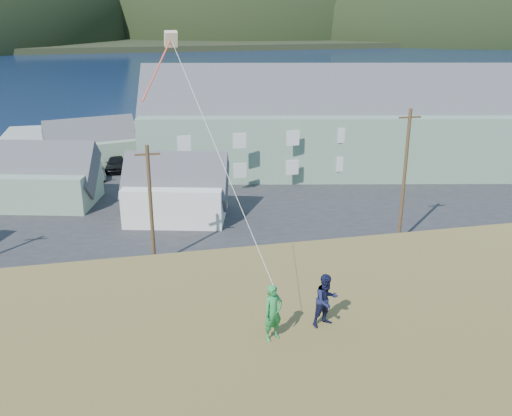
# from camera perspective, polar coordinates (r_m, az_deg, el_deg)

# --- Properties ---
(ground) EXTENTS (900.00, 900.00, 0.00)m
(ground) POSITION_cam_1_polar(r_m,az_deg,el_deg) (37.87, -6.84, -6.48)
(ground) COLOR #0A1638
(ground) RESTS_ON ground
(grass_strip) EXTENTS (110.00, 8.00, 0.10)m
(grass_strip) POSITION_cam_1_polar(r_m,az_deg,el_deg) (36.07, -6.51, -7.81)
(grass_strip) COLOR #4C3D19
(grass_strip) RESTS_ON ground
(waterfront_lot) EXTENTS (72.00, 36.00, 0.12)m
(waterfront_lot) POSITION_cam_1_polar(r_m,az_deg,el_deg) (53.58, -8.72, 1.58)
(waterfront_lot) COLOR #28282B
(waterfront_lot) RESTS_ON ground
(wharf) EXTENTS (26.00, 14.00, 0.90)m
(wharf) POSITION_cam_1_polar(r_m,az_deg,el_deg) (75.67, -14.57, 6.92)
(wharf) COLOR gray
(wharf) RESTS_ON ground
(far_shore) EXTENTS (900.00, 320.00, 2.00)m
(far_shore) POSITION_cam_1_polar(r_m,az_deg,el_deg) (364.16, -12.45, 17.13)
(far_shore) COLOR black
(far_shore) RESTS_ON ground
(far_hills) EXTENTS (760.00, 265.00, 143.00)m
(far_hills) POSITION_cam_1_polar(r_m,az_deg,el_deg) (315.88, -5.60, 17.28)
(far_hills) COLOR black
(far_hills) RESTS_ON ground
(lodge) EXTENTS (38.70, 17.90, 13.14)m
(lodge) POSITION_cam_1_polar(r_m,az_deg,el_deg) (59.31, 6.99, 8.45)
(lodge) COLOR slate
(lodge) RESTS_ON waterfront_lot
(shed_palegreen_near) EXTENTS (10.35, 7.84, 6.70)m
(shed_palegreen_near) POSITION_cam_1_polar(r_m,az_deg,el_deg) (52.38, -20.61, 2.90)
(shed_palegreen_near) COLOR slate
(shed_palegreen_near) RESTS_ON waterfront_lot
(shed_white) EXTENTS (9.35, 7.33, 6.60)m
(shed_white) POSITION_cam_1_polar(r_m,az_deg,el_deg) (46.21, -7.99, 1.84)
(shed_white) COLOR white
(shed_white) RESTS_ON waterfront_lot
(shed_palegreen_far) EXTENTS (10.31, 7.26, 6.29)m
(shed_palegreen_far) POSITION_cam_1_polar(r_m,az_deg,el_deg) (63.37, -16.11, 6.13)
(shed_palegreen_far) COLOR slate
(shed_palegreen_far) RESTS_ON waterfront_lot
(utility_poles) EXTENTS (32.78, 0.24, 9.84)m
(utility_poles) POSITION_cam_1_polar(r_m,az_deg,el_deg) (37.38, -8.61, 0.93)
(utility_poles) COLOR #47331E
(utility_poles) RESTS_ON waterfront_lot
(parked_cars) EXTENTS (24.46, 11.82, 1.57)m
(parked_cars) POSITION_cam_1_polar(r_m,az_deg,el_deg) (58.16, -17.33, 3.18)
(parked_cars) COLOR silver
(parked_cars) RESTS_ON waterfront_lot
(kite_flyer_green) EXTENTS (0.77, 0.66, 1.78)m
(kite_flyer_green) POSITION_cam_1_polar(r_m,az_deg,el_deg) (17.25, 1.72, -10.40)
(kite_flyer_green) COLOR #24863F
(kite_flyer_green) RESTS_ON hillside
(kite_flyer_navy) EXTENTS (1.00, 0.88, 1.74)m
(kite_flyer_navy) POSITION_cam_1_polar(r_m,az_deg,el_deg) (18.06, 7.03, -9.14)
(kite_flyer_navy) COLOR #15183A
(kite_flyer_navy) RESTS_ON hillside
(kite_rig) EXTENTS (1.69, 3.83, 9.94)m
(kite_rig) POSITION_cam_1_polar(r_m,az_deg,el_deg) (21.39, -8.58, 15.66)
(kite_rig) COLOR beige
(kite_rig) RESTS_ON ground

